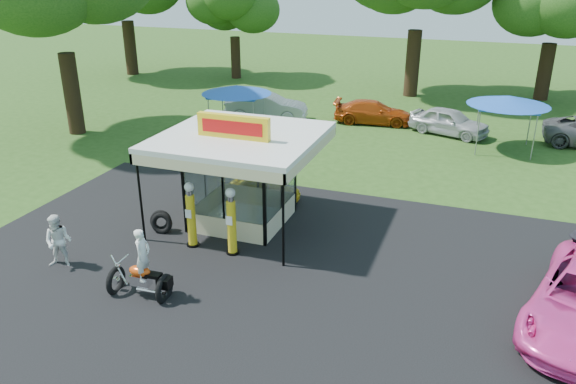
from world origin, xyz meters
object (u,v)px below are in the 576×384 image
bg_car_a (266,106)px  gas_station_kiosk (241,177)px  kiosk_car (265,189)px  bg_car_b (373,112)px  bg_car_c (449,121)px  spectator_east_a (576,254)px  tent_east (509,101)px  motorcycle (142,270)px  gas_pump_left (191,216)px  tent_west (236,90)px  gas_pump_right (232,223)px  spectator_west (59,241)px

bg_car_a → gas_station_kiosk: bearing=-173.1°
kiosk_car → bg_car_b: bg_car_b is taller
bg_car_a → bg_car_c: bearing=-98.9°
spectator_east_a → tent_east: (-2.17, 12.47, 1.74)m
motorcycle → bg_car_b: (2.23, 20.55, -0.20)m
gas_pump_left → tent_west: bearing=108.4°
gas_pump_right → spectator_east_a: bearing=12.3°
motorcycle → tent_west: bearing=102.0°
bg_car_b → tent_east: 7.96m
kiosk_car → bg_car_a: bg_car_a is taller
motorcycle → bg_car_c: bearing=67.8°
gas_pump_right → spectator_west: size_ratio=1.34×
gas_station_kiosk → gas_pump_left: bearing=-109.1°
kiosk_car → tent_east: bearing=-41.1°
spectator_west → bg_car_a: 18.59m
gas_pump_left → gas_pump_right: (1.50, -0.03, 0.01)m
gas_pump_left → tent_east: bearing=56.6°
spectator_east_a → tent_east: bearing=-104.1°
gas_pump_left → motorcycle: (0.19, -3.18, -0.25)m
motorcycle → spectator_west: 3.47m
gas_pump_right → motorcycle: 3.41m
gas_pump_left → gas_pump_right: bearing=-1.3°
bg_car_a → bg_car_c: (10.65, 0.54, -0.07)m
spectator_west → spectator_east_a: (15.06, 4.82, -0.09)m
gas_pump_right → gas_pump_left: bearing=178.7°
gas_station_kiosk → gas_pump_left: 2.54m
gas_station_kiosk → motorcycle: gas_station_kiosk is taller
spectator_west → bg_car_b: bearing=56.4°
gas_pump_right → bg_car_a: bearing=108.4°
gas_pump_left → bg_car_a: 16.43m
gas_station_kiosk → kiosk_car: 2.56m
bg_car_b → gas_pump_left: bearing=165.3°
gas_pump_right → tent_east: 16.89m
gas_station_kiosk → bg_car_a: bearing=108.7°
spectator_west → bg_car_c: bearing=44.4°
bg_car_c → gas_pump_left: bearing=176.9°
gas_station_kiosk → bg_car_c: bearing=67.0°
motorcycle → kiosk_car: motorcycle is taller
gas_pump_left → bg_car_c: 17.88m
gas_station_kiosk → spectator_west: bearing=-129.4°
motorcycle → tent_west: 16.65m
gas_pump_left → spectator_west: 4.16m
bg_car_a → bg_car_c: size_ratio=1.13×
bg_car_b → bg_car_c: size_ratio=1.06×
spectator_west → bg_car_a: size_ratio=0.36×
bg_car_a → tent_east: bearing=-107.3°
gas_pump_right → motorcycle: gas_pump_right is taller
gas_station_kiosk → gas_pump_right: gas_station_kiosk is taller
bg_car_c → kiosk_car: bearing=172.6°
gas_station_kiosk → gas_pump_right: bearing=-73.5°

